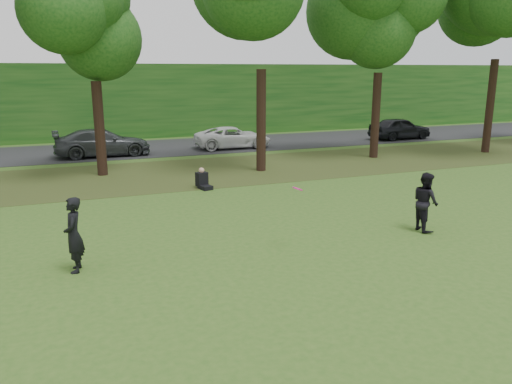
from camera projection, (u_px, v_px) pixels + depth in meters
The scene contains 9 objects.
ground at pixel (299, 287), 10.80m from camera, with size 120.00×120.00×0.00m, color #2F541A.
leaf_litter at pixel (173, 174), 22.58m from camera, with size 60.00×7.00×0.01m, color #443C18.
street at pixel (145, 149), 29.83m from camera, with size 70.00×7.00×0.02m, color black.
far_hedge at pixel (130, 101), 34.68m from camera, with size 70.00×3.00×5.00m, color #144614.
player_left at pixel (74, 235), 11.46m from camera, with size 0.65×0.42×1.77m, color black.
player_right at pixel (425, 202), 14.45m from camera, with size 0.84×0.65×1.73m, color black.
parked_cars at pixel (148, 141), 28.11m from camera, with size 38.81×2.68×1.46m.
frisbee at pixel (298, 189), 12.68m from camera, with size 0.36×0.38×0.15m.
seated_person at pixel (203, 181), 19.75m from camera, with size 0.58×0.81×0.83m.
Camera 1 is at (-4.47, -9.00, 4.57)m, focal length 35.00 mm.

